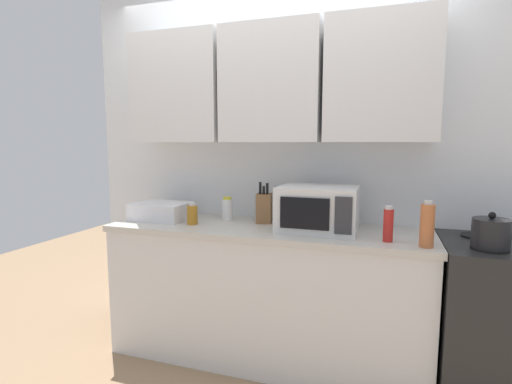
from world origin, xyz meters
TOP-DOWN VIEW (x-y plane):
  - wall_back_with_cabinets at (0.00, -0.07)m, footprint 2.95×0.38m
  - counter_run at (0.00, -0.30)m, footprint 2.08×0.63m
  - stove_range at (1.42, -0.32)m, footprint 0.76×0.64m
  - kettle at (1.25, -0.46)m, footprint 0.18×0.18m
  - microwave at (0.34, -0.32)m, footprint 0.48×0.37m
  - dish_rack at (-0.78, -0.30)m, footprint 0.38×0.30m
  - knife_block at (-0.05, -0.18)m, footprint 0.12×0.14m
  - bottle_amber_vinegar at (-0.50, -0.38)m, footprint 0.07×0.07m
  - bottle_white_jar at (-0.32, -0.18)m, footprint 0.07×0.07m
  - bottle_spice_jar at (0.95, -0.51)m, footprint 0.07×0.07m
  - bottle_red_sauce at (0.76, -0.45)m, footprint 0.05×0.05m

SIDE VIEW (x-z plane):
  - counter_run at x=0.00m, z-range 0.00..0.90m
  - stove_range at x=1.42m, z-range 0.00..0.91m
  - dish_rack at x=-0.78m, z-range 0.90..1.02m
  - bottle_amber_vinegar at x=-0.50m, z-range 0.89..1.04m
  - bottle_white_jar at x=-0.32m, z-range 0.90..1.06m
  - kettle at x=1.25m, z-range 0.89..1.08m
  - bottle_red_sauce at x=0.76m, z-range 0.90..1.10m
  - knife_block at x=-0.05m, z-range 0.86..1.14m
  - bottle_spice_jar at x=0.95m, z-range 0.89..1.14m
  - microwave at x=0.34m, z-range 0.90..1.18m
  - wall_back_with_cabinets at x=0.00m, z-range 0.27..2.87m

